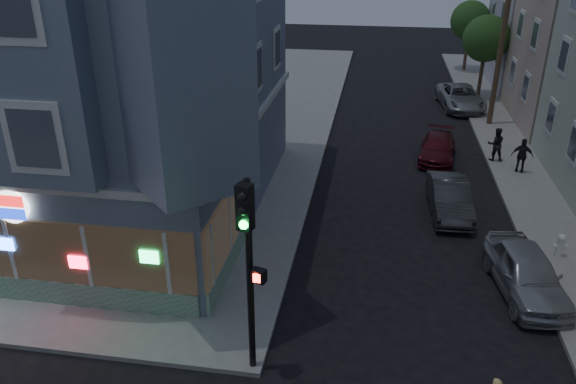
% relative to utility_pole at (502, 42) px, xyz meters
% --- Properties ---
extents(sidewalk_nw, '(33.00, 42.00, 0.15)m').
position_rel_utility_pole_xyz_m(sidewalk_nw, '(-25.50, -1.00, -4.72)').
color(sidewalk_nw, gray).
rests_on(sidewalk_nw, ground).
extents(corner_building, '(14.60, 14.60, 11.40)m').
position_rel_utility_pole_xyz_m(corner_building, '(-18.00, -13.02, 1.02)').
color(corner_building, slate).
rests_on(corner_building, sidewalk_nw).
extents(utility_pole, '(2.20, 0.30, 9.00)m').
position_rel_utility_pole_xyz_m(utility_pole, '(0.00, 0.00, 0.00)').
color(utility_pole, '#4C3826').
rests_on(utility_pole, sidewalk_ne).
extents(street_tree_near, '(3.00, 3.00, 5.30)m').
position_rel_utility_pole_xyz_m(street_tree_near, '(0.20, 6.00, -0.86)').
color(street_tree_near, '#4C3826').
rests_on(street_tree_near, sidewalk_ne).
extents(street_tree_far, '(3.00, 3.00, 5.30)m').
position_rel_utility_pole_xyz_m(street_tree_far, '(0.20, 14.00, -0.86)').
color(street_tree_far, '#4C3826').
rests_on(street_tree_far, sidewalk_ne).
extents(pedestrian_a, '(0.85, 0.69, 1.64)m').
position_rel_utility_pole_xyz_m(pedestrian_a, '(-0.70, -5.89, -3.83)').
color(pedestrian_a, black).
rests_on(pedestrian_a, sidewalk_ne).
extents(pedestrian_b, '(1.02, 0.59, 1.63)m').
position_rel_utility_pole_xyz_m(pedestrian_b, '(0.25, -7.24, -3.83)').
color(pedestrian_b, black).
rests_on(pedestrian_b, sidewalk_ne).
extents(parked_car_a, '(2.31, 4.49, 1.46)m').
position_rel_utility_pole_xyz_m(parked_car_a, '(-1.57, -16.98, -4.07)').
color(parked_car_a, '#A5A9AD').
rests_on(parked_car_a, ground).
extents(parked_car_b, '(1.62, 4.19, 1.36)m').
position_rel_utility_pole_xyz_m(parked_car_b, '(-3.40, -11.75, -4.12)').
color(parked_car_b, '#35383A').
rests_on(parked_car_b, ground).
extents(parked_car_c, '(2.18, 4.22, 1.17)m').
position_rel_utility_pole_xyz_m(parked_car_c, '(-3.40, -5.81, -4.21)').
color(parked_car_c, '#52121C').
rests_on(parked_car_c, ground).
extents(parked_car_d, '(2.96, 5.40, 1.43)m').
position_rel_utility_pole_xyz_m(parked_car_d, '(-1.30, 3.37, -4.08)').
color(parked_car_d, '#989EA2').
rests_on(parked_car_d, ground).
extents(traffic_signal, '(0.66, 0.59, 5.29)m').
position_rel_utility_pole_xyz_m(traffic_signal, '(-9.23, -21.83, -1.07)').
color(traffic_signal, black).
rests_on(traffic_signal, sidewalk_nw).
extents(fire_hydrant, '(0.48, 0.28, 0.83)m').
position_rel_utility_pole_xyz_m(fire_hydrant, '(0.05, -14.74, -4.21)').
color(fire_hydrant, white).
rests_on(fire_hydrant, sidewalk_ne).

